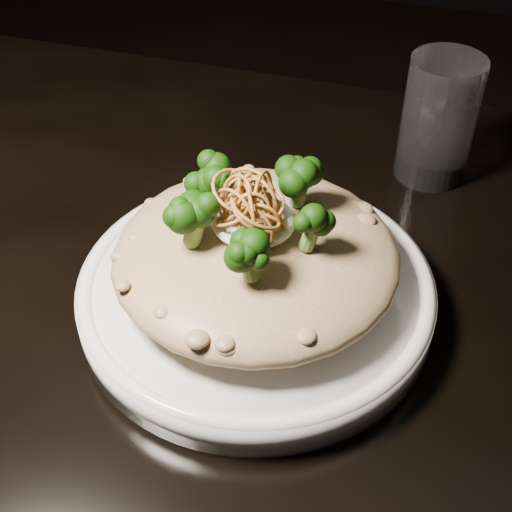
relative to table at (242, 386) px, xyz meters
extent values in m
cube|color=black|center=(0.00, 0.00, 0.06)|extent=(1.10, 0.80, 0.04)
cylinder|color=black|center=(-0.48, 0.33, -0.31)|extent=(0.05, 0.05, 0.71)
cylinder|color=white|center=(0.01, 0.02, 0.10)|extent=(0.28, 0.28, 0.03)
ellipsoid|color=brown|center=(0.01, 0.02, 0.14)|extent=(0.22, 0.22, 0.05)
ellipsoid|color=white|center=(0.00, 0.02, 0.17)|extent=(0.06, 0.06, 0.02)
cylinder|color=white|center=(0.12, 0.25, 0.14)|extent=(0.08, 0.08, 0.12)
camera|label=1|loc=(0.12, -0.36, 0.50)|focal=50.00mm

